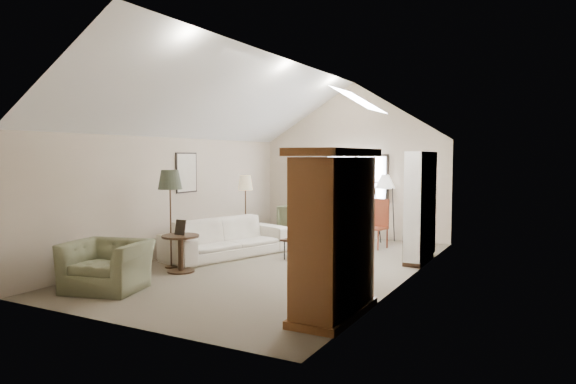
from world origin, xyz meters
The scene contains 18 objects.
room_shell centered at (0.00, 0.00, 3.21)m, with size 5.01×8.01×4.00m.
window centered at (0.10, 3.96, 1.45)m, with size 1.72×0.08×1.42m, color black.
skylight centered at (1.30, 0.90, 3.22)m, with size 0.80×1.20×0.52m, color white, non-canonical shape.
wall_art centered at (-1.88, 1.94, 1.73)m, with size 1.97×3.71×0.88m.
armoire centered at (2.18, -2.40, 1.10)m, with size 0.60×1.50×2.20m, color brown.
tv_alcove centered at (2.34, 1.60, 1.15)m, with size 0.32×1.30×2.10m, color white.
media_console centered at (2.32, 1.60, 0.30)m, with size 0.34×1.18×0.60m, color #382316.
tv_panel centered at (2.32, 1.60, 0.92)m, with size 0.05×0.90×0.55m, color black.
sofa centered at (-1.39, 0.27, 0.40)m, with size 2.71×1.06×0.79m, color beige.
armchair_near centered at (-1.51, -2.85, 0.38)m, with size 1.18×1.03×0.77m, color #666748.
armchair_far centered at (-1.24, 3.43, 0.42)m, with size 0.90×0.92×0.84m, color #686C4C.
coffee_table centered at (0.21, 0.64, 0.21)m, with size 0.82×0.46×0.42m, color #332015.
bowl centered at (0.21, 0.64, 0.44)m, with size 0.20×0.20×0.05m, color #351C15.
side_table centered at (-1.29, -1.33, 0.34)m, with size 0.68×0.68×0.68m, color #3A2617.
side_chair centered at (1.07, 2.66, 0.57)m, with size 0.44×0.44×1.13m, color maroon.
tripod_lamp centered at (0.97, 3.65, 0.84)m, with size 0.49×0.49×1.69m, color silver, non-canonical shape.
dark_lamp centered at (-1.69, -1.13, 0.94)m, with size 0.45×0.45×1.89m, color #282D1F, non-canonical shape.
tan_lamp centered at (-1.69, 1.47, 0.85)m, with size 0.34×0.34×1.70m, color tan, non-canonical shape.
Camera 1 is at (4.78, -8.56, 2.11)m, focal length 32.00 mm.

